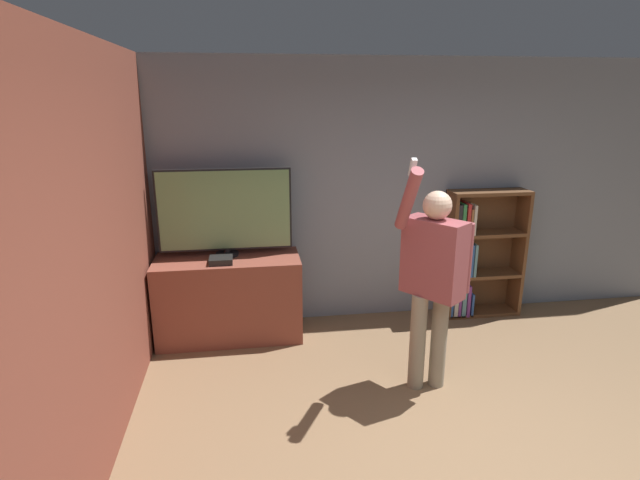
{
  "coord_description": "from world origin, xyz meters",
  "views": [
    {
      "loc": [
        -1.45,
        -2.26,
        2.34
      ],
      "look_at": [
        -0.86,
        1.76,
        1.15
      ],
      "focal_mm": 28.0,
      "sensor_mm": 36.0,
      "label": 1
    }
  ],
  "objects_px": {
    "bookshelf": "(475,256)",
    "person": "(433,272)",
    "television": "(225,212)",
    "game_console": "(221,260)"
  },
  "relations": [
    {
      "from": "bookshelf",
      "to": "person",
      "type": "distance_m",
      "value": 1.67
    },
    {
      "from": "television",
      "to": "bookshelf",
      "type": "distance_m",
      "value": 2.68
    },
    {
      "from": "game_console",
      "to": "bookshelf",
      "type": "bearing_deg",
      "value": 6.24
    },
    {
      "from": "television",
      "to": "person",
      "type": "height_order",
      "value": "person"
    },
    {
      "from": "game_console",
      "to": "person",
      "type": "height_order",
      "value": "person"
    },
    {
      "from": "television",
      "to": "bookshelf",
      "type": "relative_size",
      "value": 0.92
    },
    {
      "from": "game_console",
      "to": "person",
      "type": "distance_m",
      "value": 1.97
    },
    {
      "from": "bookshelf",
      "to": "person",
      "type": "xyz_separation_m",
      "value": [
        -0.99,
        -1.31,
        0.34
      ]
    },
    {
      "from": "bookshelf",
      "to": "television",
      "type": "bearing_deg",
      "value": -178.47
    },
    {
      "from": "television",
      "to": "person",
      "type": "relative_size",
      "value": 0.66
    }
  ]
}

